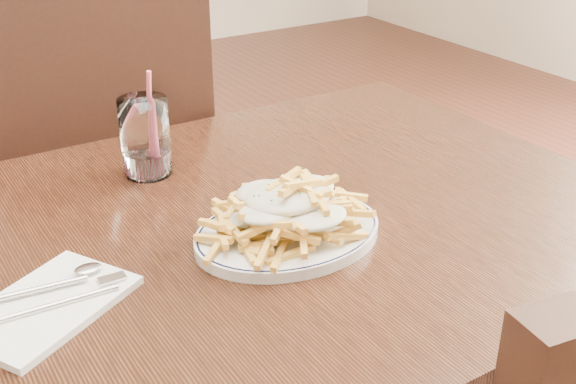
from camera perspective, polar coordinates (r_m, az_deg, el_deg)
table at (r=1.03m, az=-4.93°, el=-6.79°), size 1.20×0.80×0.75m
chair_far at (r=1.58m, az=-15.20°, el=1.21°), size 0.56×0.56×1.03m
fries_plate at (r=0.96m, az=0.00°, el=-3.24°), size 0.29×0.26×0.02m
loaded_fries at (r=0.94m, az=0.00°, el=-0.95°), size 0.25×0.21×0.07m
napkin at (r=0.88m, az=-18.53°, el=-8.54°), size 0.23×0.20×0.01m
cutlery at (r=0.88m, az=-18.71°, el=-7.96°), size 0.18×0.07×0.01m
water_glass at (r=1.15m, az=-11.18°, el=3.93°), size 0.08×0.08×0.17m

